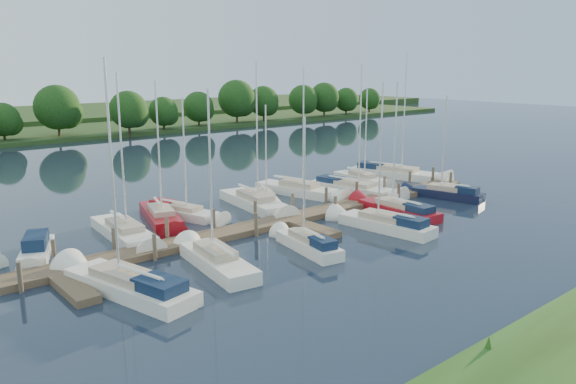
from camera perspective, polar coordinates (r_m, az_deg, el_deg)
ground at (r=34.38m, az=8.39°, el=-5.91°), size 260.00×260.00×0.00m
dock at (r=39.30m, az=0.44°, el=-3.06°), size 40.00×6.00×0.40m
mooring_pilings at (r=40.02m, az=-0.61°, el=-2.17°), size 38.24×2.84×2.00m
far_shore at (r=100.10m, az=-25.68°, el=5.48°), size 180.00×30.00×0.60m
treeline at (r=89.12m, az=-21.03°, el=7.58°), size 146.89×9.64×8.32m
motorboat at (r=35.87m, az=-24.19°, el=-5.55°), size 3.19×5.28×1.67m
sailboat_n_2 at (r=37.70m, az=-16.15°, el=-4.16°), size 2.59×8.62×10.88m
sailboat_n_3 at (r=41.05m, az=-12.72°, el=-2.58°), size 3.81×8.15×10.32m
sailboat_n_4 at (r=41.84m, az=-10.62°, el=-2.14°), size 3.49×7.11×9.05m
sailboat_n_5 at (r=43.87m, az=-3.25°, el=-1.27°), size 3.17×9.17×11.60m
sailboat_n_6 at (r=45.49m, az=-2.27°, el=-0.76°), size 3.86×6.18×8.22m
sailboat_n_7 at (r=48.20m, az=1.26°, el=0.04°), size 3.86×8.82×11.20m
sailboat_n_8 at (r=49.39m, az=6.78°, el=0.30°), size 3.47×9.14×11.35m
sailboat_n_9 at (r=53.59m, az=7.61°, el=1.23°), size 2.33×7.19×9.12m
sailboat_n_10 at (r=56.65m, az=11.05°, el=1.78°), size 4.70×10.02×12.56m
sailboat_s_0 at (r=29.12m, az=-16.16°, el=-9.14°), size 3.98×9.33×11.72m
sailboat_s_1 at (r=31.50m, az=-7.40°, el=-7.10°), size 2.77×7.92×10.20m
sailboat_s_2 at (r=34.03m, az=1.96°, el=-5.39°), size 2.43×6.47×8.39m
sailboat_s_3 at (r=38.68m, az=9.65°, el=-3.31°), size 2.69×8.06×10.26m
sailboat_s_4 at (r=42.77m, az=10.93°, el=-1.81°), size 2.23×7.96×10.11m
sailboat_s_5 at (r=48.79m, az=15.71°, el=-0.23°), size 2.92×6.91×8.93m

